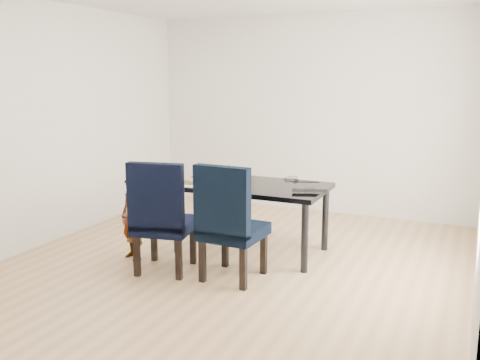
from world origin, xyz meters
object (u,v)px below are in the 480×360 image
at_px(child, 132,218).
at_px(laptop, 310,190).
at_px(chair_right, 234,221).
at_px(dining_table, 251,218).
at_px(chair_left, 165,215).
at_px(plate, 190,185).

distance_m(child, laptop, 1.85).
height_order(chair_right, child, chair_right).
distance_m(dining_table, chair_right, 0.82).
distance_m(dining_table, laptop, 0.79).
bearing_deg(child, chair_left, 4.58).
bearing_deg(chair_right, laptop, 54.22).
relative_size(chair_left, laptop, 3.17).
bearing_deg(plate, dining_table, 29.28).
height_order(dining_table, laptop, laptop).
bearing_deg(dining_table, child, -144.94).
bearing_deg(laptop, child, 2.90).
height_order(plate, laptop, laptop).
xyz_separation_m(chair_left, chair_right, (0.70, 0.09, 0.00)).
relative_size(dining_table, chair_right, 1.43).
bearing_deg(child, laptop, 40.43).
height_order(chair_left, child, chair_left).
height_order(dining_table, plate, plate).
distance_m(chair_left, plate, 0.58).
bearing_deg(chair_left, laptop, 19.90).
xyz_separation_m(dining_table, laptop, (0.68, -0.11, 0.39)).
bearing_deg(chair_right, chair_left, -170.70).
bearing_deg(child, dining_table, 55.57).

